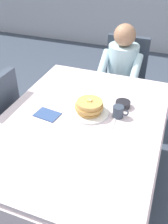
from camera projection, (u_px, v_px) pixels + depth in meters
name	position (u px, v px, depth m)	size (l,w,h in m)	color
ground_plane	(81.00, 188.00, 2.17)	(14.00, 14.00, 0.00)	#3D4756
dining_table_main	(80.00, 130.00, 1.79)	(1.12, 1.52, 0.74)	silver
chair_diner	(124.00, 75.00, 2.74)	(0.44, 0.45, 0.93)	#384251
diner_person	(121.00, 70.00, 2.54)	(0.40, 0.43, 1.12)	silver
plate_breakfast	(89.00, 112.00, 1.80)	(0.28, 0.28, 0.02)	white
breakfast_stack	(89.00, 106.00, 1.77)	(0.20, 0.21, 0.10)	tan
cup_coffee	(118.00, 112.00, 1.74)	(0.11, 0.08, 0.08)	#333D4C
bowl_butter	(123.00, 104.00, 1.85)	(0.11, 0.11, 0.04)	black
fork_left_of_plate	(64.00, 109.00, 1.84)	(0.18, 0.01, 0.01)	silver
knife_right_of_plate	(114.00, 120.00, 1.73)	(0.20, 0.01, 0.01)	silver
spoon_near_edge	(79.00, 142.00, 1.54)	(0.15, 0.01, 0.01)	silver
napkin_folded	(47.00, 115.00, 1.78)	(0.17, 0.12, 0.01)	#334C7F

